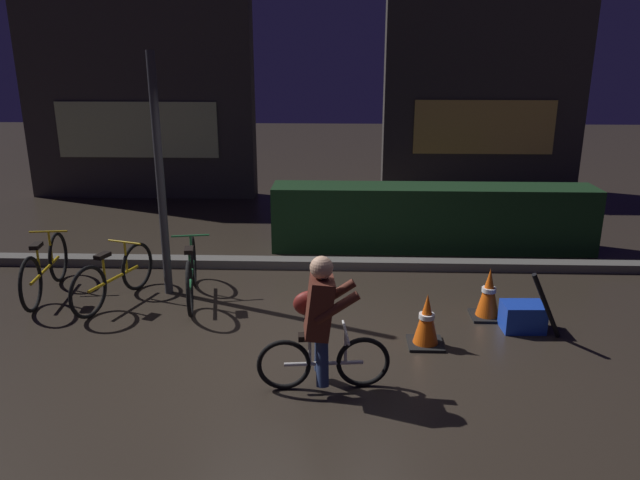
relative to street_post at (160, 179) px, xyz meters
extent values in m
plane|color=#2D261E|center=(1.71, -1.20, -1.45)|extent=(40.00, 40.00, 0.00)
cube|color=#56544F|center=(1.71, 1.00, -1.39)|extent=(12.00, 0.24, 0.12)
cube|color=black|center=(3.51, 1.90, -0.96)|extent=(4.80, 0.70, 0.98)
cube|color=#383330|center=(-1.94, 5.30, 0.88)|extent=(4.61, 0.50, 4.66)
cube|color=#BFCC8C|center=(-1.94, 5.03, -0.05)|extent=(3.23, 0.04, 1.10)
cube|color=#383330|center=(5.07, 6.00, 0.74)|extent=(4.12, 0.50, 4.39)
cube|color=#E5B751|center=(5.07, 5.73, -0.05)|extent=(2.89, 0.04, 1.10)
cylinder|color=#2D2D33|center=(0.00, 0.00, 0.00)|extent=(0.10, 0.10, 2.91)
torus|color=black|center=(-1.54, 0.37, -1.13)|extent=(0.13, 0.65, 0.65)
torus|color=black|center=(-1.42, -0.60, -1.13)|extent=(0.13, 0.65, 0.65)
cylinder|color=gold|center=(-1.48, -0.12, -1.13)|extent=(0.16, 0.97, 0.04)
cylinder|color=gold|center=(-1.46, -0.29, -0.94)|extent=(0.03, 0.03, 0.37)
cube|color=black|center=(-1.46, -0.29, -0.76)|extent=(0.12, 0.21, 0.05)
cylinder|color=gold|center=(-1.51, 0.15, -0.92)|extent=(0.03, 0.03, 0.41)
cylinder|color=gold|center=(-1.51, 0.15, -0.72)|extent=(0.46, 0.08, 0.02)
torus|color=black|center=(-0.41, 0.11, -1.15)|extent=(0.23, 0.59, 0.61)
torus|color=black|center=(-0.69, -0.75, -1.15)|extent=(0.23, 0.59, 0.61)
cylinder|color=gold|center=(-0.55, -0.32, -1.15)|extent=(0.31, 0.87, 0.04)
cylinder|color=gold|center=(-0.60, -0.47, -0.98)|extent=(0.03, 0.03, 0.34)
cube|color=black|center=(-0.60, -0.47, -0.81)|extent=(0.16, 0.22, 0.05)
cylinder|color=gold|center=(-0.47, -0.08, -0.96)|extent=(0.03, 0.03, 0.38)
cylinder|color=gold|center=(-0.47, -0.08, -0.77)|extent=(0.45, 0.16, 0.02)
torus|color=black|center=(0.25, 0.28, -1.13)|extent=(0.17, 0.64, 0.64)
torus|color=black|center=(0.44, -0.66, -1.13)|extent=(0.17, 0.64, 0.64)
cylinder|color=#236B38|center=(0.35, -0.19, -1.13)|extent=(0.22, 0.95, 0.04)
cylinder|color=#236B38|center=(0.38, -0.36, -0.95)|extent=(0.03, 0.03, 0.36)
cube|color=black|center=(0.38, -0.36, -0.77)|extent=(0.14, 0.22, 0.05)
cylinder|color=#236B38|center=(0.30, 0.07, -0.93)|extent=(0.03, 0.03, 0.41)
cylinder|color=#236B38|center=(0.30, 0.07, -0.72)|extent=(0.46, 0.11, 0.02)
cube|color=black|center=(3.02, -1.30, -1.44)|extent=(0.36, 0.36, 0.03)
cone|color=#EA560F|center=(3.02, -1.30, -1.16)|extent=(0.26, 0.26, 0.53)
cylinder|color=white|center=(3.02, -1.30, -1.13)|extent=(0.16, 0.16, 0.05)
cube|color=black|center=(3.81, -0.59, -1.44)|extent=(0.36, 0.36, 0.03)
cone|color=#EA560F|center=(3.81, -0.59, -1.14)|extent=(0.26, 0.26, 0.56)
cylinder|color=white|center=(3.81, -0.59, -1.12)|extent=(0.16, 0.16, 0.05)
cube|color=#193DB7|center=(4.12, -0.90, -1.30)|extent=(0.45, 0.34, 0.30)
torus|color=black|center=(2.35, -2.13, -1.21)|extent=(0.49, 0.09, 0.48)
torus|color=black|center=(1.65, -2.20, -1.21)|extent=(0.49, 0.09, 0.48)
cylinder|color=silver|center=(2.00, -2.17, -1.21)|extent=(0.70, 0.11, 0.04)
cylinder|color=silver|center=(1.88, -2.18, -1.08)|extent=(0.03, 0.03, 0.26)
cube|color=black|center=(1.88, -2.18, -0.95)|extent=(0.21, 0.12, 0.05)
cylinder|color=silver|center=(2.20, -2.15, -1.06)|extent=(0.03, 0.03, 0.30)
cylinder|color=silver|center=(2.20, -2.15, -0.91)|extent=(0.07, 0.46, 0.02)
cylinder|color=navy|center=(1.97, -2.07, -1.15)|extent=(0.13, 0.22, 0.42)
cylinder|color=navy|center=(2.00, -2.27, -1.15)|extent=(0.13, 0.22, 0.42)
cube|color=#512319|center=(1.96, -2.17, -0.67)|extent=(0.29, 0.35, 0.54)
sphere|color=tan|center=(1.98, -2.17, -0.31)|extent=(0.20, 0.20, 0.20)
cylinder|color=#512319|center=(2.09, -2.02, -0.62)|extent=(0.40, 0.12, 0.29)
cylinder|color=#512319|center=(2.12, -2.29, -0.62)|extent=(0.40, 0.12, 0.29)
ellipsoid|color=maroon|center=(1.88, -1.98, -0.72)|extent=(0.34, 0.19, 0.24)
cylinder|color=black|center=(4.26, -1.15, -1.07)|extent=(0.43, 0.22, 0.77)
camera|label=1|loc=(2.15, -6.94, 1.43)|focal=33.84mm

